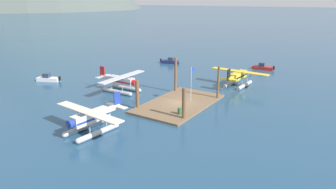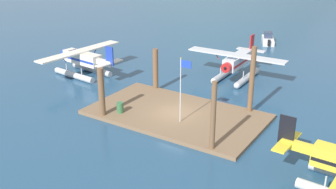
{
  "view_description": "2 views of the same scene",
  "coord_description": "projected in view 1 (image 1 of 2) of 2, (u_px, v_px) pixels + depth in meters",
  "views": [
    {
      "loc": [
        -36.25,
        -21.52,
        14.87
      ],
      "look_at": [
        -1.52,
        0.96,
        1.78
      ],
      "focal_mm": 32.39,
      "sensor_mm": 36.0,
      "label": 1
    },
    {
      "loc": [
        15.98,
        -26.17,
        14.12
      ],
      "look_at": [
        -1.29,
        0.76,
        1.39
      ],
      "focal_mm": 43.16,
      "sensor_mm": 36.0,
      "label": 2
    }
  ],
  "objects": [
    {
      "name": "dock_platform",
      "position": [
        179.0,
        104.0,
        44.6
      ],
      "size": [
        14.38,
        8.22,
        0.3
      ],
      "primitive_type": "cube",
      "color": "brown",
      "rests_on": "ground"
    },
    {
      "name": "boat_white_open_north",
      "position": [
        48.0,
        79.0,
        57.24
      ],
      "size": [
        3.03,
        4.59,
        1.5
      ],
      "color": "silver",
      "rests_on": "ground"
    },
    {
      "name": "piling_near_right",
      "position": [
        218.0,
        83.0,
        46.09
      ],
      "size": [
        0.36,
        0.36,
        5.24
      ],
      "primitive_type": "cylinder",
      "color": "brown",
      "rests_on": "ground"
    },
    {
      "name": "piling_near_left",
      "position": [
        184.0,
        104.0,
        38.23
      ],
      "size": [
        0.51,
        0.51,
        4.31
      ],
      "primitive_type": "cylinder",
      "color": "brown",
      "rests_on": "ground"
    },
    {
      "name": "seaplane_silver_bow_centre",
      "position": [
        122.0,
        83.0,
        50.36
      ],
      "size": [
        10.43,
        7.98,
        3.84
      ],
      "color": "#B7BABF",
      "rests_on": "ground"
    },
    {
      "name": "seaplane_yellow_stbd_aft",
      "position": [
        238.0,
        77.0,
        53.71
      ],
      "size": [
        7.98,
        10.46,
        3.84
      ],
      "color": "#B7BABF",
      "rests_on": "ground"
    },
    {
      "name": "boat_red_open_se",
      "position": [
        262.0,
        67.0,
        66.65
      ],
      "size": [
        1.9,
        4.89,
        1.5
      ],
      "color": "#B2231E",
      "rests_on": "ground"
    },
    {
      "name": "piling_far_left",
      "position": [
        137.0,
        95.0,
        42.26
      ],
      "size": [
        0.51,
        0.51,
        4.15
      ],
      "primitive_type": "cylinder",
      "color": "brown",
      "rests_on": "ground"
    },
    {
      "name": "flagpole",
      "position": [
        192.0,
        80.0,
        43.92
      ],
      "size": [
        0.95,
        0.1,
        5.28
      ],
      "color": "silver",
      "rests_on": "dock_platform"
    },
    {
      "name": "piling_far_right",
      "position": [
        176.0,
        75.0,
        49.66
      ],
      "size": [
        0.42,
        0.42,
        5.85
      ],
      "primitive_type": "cylinder",
      "color": "brown",
      "rests_on": "ground"
    },
    {
      "name": "fuel_drum",
      "position": [
        180.0,
        111.0,
        39.98
      ],
      "size": [
        0.62,
        0.62,
        0.88
      ],
      "color": "#33663D",
      "rests_on": "dock_platform"
    },
    {
      "name": "seaplane_cream_port_fwd",
      "position": [
        91.0,
        120.0,
        34.87
      ],
      "size": [
        7.96,
        10.48,
        3.84
      ],
      "color": "#B7BABF",
      "rests_on": "ground"
    },
    {
      "name": "ground_plane",
      "position": [
        179.0,
        104.0,
        44.65
      ],
      "size": [
        1200.0,
        1200.0,
        0.0
      ],
      "primitive_type": "plane",
      "color": "navy"
    },
    {
      "name": "boat_navy_open_east",
      "position": [
        170.0,
        61.0,
        72.98
      ],
      "size": [
        2.49,
        4.79,
        1.5
      ],
      "color": "navy",
      "rests_on": "ground"
    }
  ]
}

